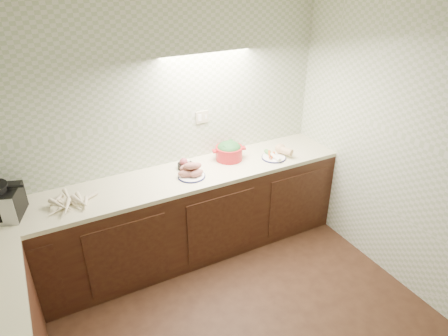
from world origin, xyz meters
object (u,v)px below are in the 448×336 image
onion_bowl (185,164)px  sweet_potato_plate (191,171)px  parsnip_pile (73,201)px  dutch_oven (229,151)px  veg_plate (277,153)px

onion_bowl → sweet_potato_plate: bearing=-93.9°
parsnip_pile → dutch_oven: 1.54m
dutch_oven → onion_bowl: bearing=-170.1°
sweet_potato_plate → onion_bowl: size_ratio=1.82×
dutch_oven → veg_plate: dutch_oven is taller
parsnip_pile → dutch_oven: (1.53, 0.13, 0.06)m
sweet_potato_plate → dutch_oven: dutch_oven is taller
parsnip_pile → veg_plate: 1.99m
parsnip_pile → onion_bowl: size_ratio=2.83×
dutch_oven → veg_plate: bearing=-7.5°
sweet_potato_plate → dutch_oven: bearing=17.7°
sweet_potato_plate → veg_plate: bearing=-0.9°
parsnip_pile → veg_plate: veg_plate is taller
sweet_potato_plate → dutch_oven: size_ratio=0.78×
sweet_potato_plate → onion_bowl: sweet_potato_plate is taller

